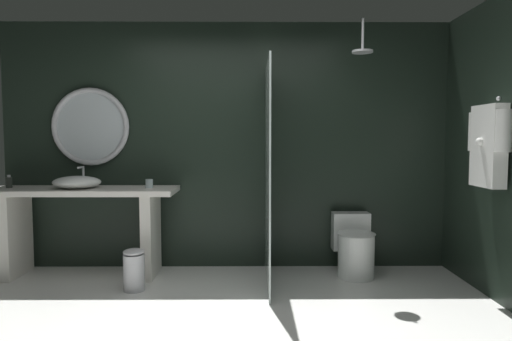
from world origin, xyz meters
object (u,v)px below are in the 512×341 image
round_wall_mirror (90,127)px  hanging_bathrobe (488,143)px  rain_shower_head (363,48)px  toilet (354,247)px  waste_bin (134,269)px  soap_dispenser (9,182)px  vessel_sink (77,182)px  tumbler_cup (149,183)px

round_wall_mirror → hanging_bathrobe: size_ratio=1.08×
rain_shower_head → toilet: rain_shower_head is taller
waste_bin → hanging_bathrobe: bearing=-5.2°
soap_dispenser → waste_bin: size_ratio=0.34×
soap_dispenser → waste_bin: soap_dispenser is taller
soap_dispenser → rain_shower_head: size_ratio=0.42×
rain_shower_head → waste_bin: bearing=-173.7°
hanging_bathrobe → toilet: bearing=142.3°
soap_dispenser → toilet: bearing=-0.8°
vessel_sink → waste_bin: vessel_sink is taller
round_wall_mirror → toilet: (2.73, -0.28, -1.22)m
vessel_sink → waste_bin: size_ratio=1.21×
round_wall_mirror → waste_bin: (0.62, -0.73, -1.31)m
rain_shower_head → waste_bin: 2.93m
tumbler_cup → rain_shower_head: (2.07, -0.25, 1.29)m
rain_shower_head → tumbler_cup: bearing=173.2°
soap_dispenser → rain_shower_head: rain_shower_head is taller
waste_bin → soap_dispenser: bearing=160.0°
vessel_sink → round_wall_mirror: size_ratio=0.57×
hanging_bathrobe → waste_bin: 3.28m
hanging_bathrobe → round_wall_mirror: bearing=164.7°
soap_dispenser → toilet: soap_dispenser is taller
soap_dispenser → waste_bin: (1.37, -0.50, -0.75)m
round_wall_mirror → hanging_bathrobe: bearing=-15.3°
tumbler_cup → rain_shower_head: 2.45m
tumbler_cup → waste_bin: size_ratio=0.23×
hanging_bathrobe → rain_shower_head: bearing=151.6°
vessel_sink → hanging_bathrobe: bearing=-10.8°
tumbler_cup → hanging_bathrobe: 3.13m
toilet → waste_bin: (-2.11, -0.45, -0.09)m
soap_dispenser → hanging_bathrobe: (4.43, -0.78, 0.40)m
hanging_bathrobe → toilet: size_ratio=1.24×
round_wall_mirror → rain_shower_head: (2.73, -0.50, 0.72)m
vessel_sink → tumbler_cup: size_ratio=5.27×
toilet → rain_shower_head: bearing=-90.5°
round_wall_mirror → waste_bin: round_wall_mirror is taller
soap_dispenser → hanging_bathrobe: bearing=-9.9°
vessel_sink → tumbler_cup: vessel_sink is taller
round_wall_mirror → tumbler_cup: bearing=-20.8°
toilet → soap_dispenser: bearing=179.2°
tumbler_cup → hanging_bathrobe: bearing=-14.1°
tumbler_cup → toilet: bearing=-0.8°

